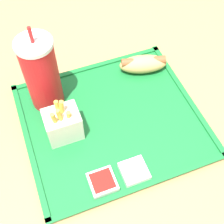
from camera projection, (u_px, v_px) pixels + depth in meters
ground_plane at (121, 212)px, 1.29m from camera, size 8.00×8.00×0.00m
dining_table at (123, 178)px, 1.00m from camera, size 1.41×1.17×0.70m
food_tray at (112, 121)px, 0.70m from camera, size 0.38×0.34×0.01m
soda_cup at (42, 74)px, 0.65m from camera, size 0.08×0.08×0.21m
hot_dog_far at (143, 64)px, 0.76m from camera, size 0.12×0.07×0.04m
fries_carton at (63, 123)px, 0.64m from camera, size 0.07×0.06×0.10m
sauce_cup_mayo at (134, 171)px, 0.61m from camera, size 0.05×0.05×0.02m
sauce_cup_ketchup at (102, 182)px, 0.60m from camera, size 0.05×0.05×0.02m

